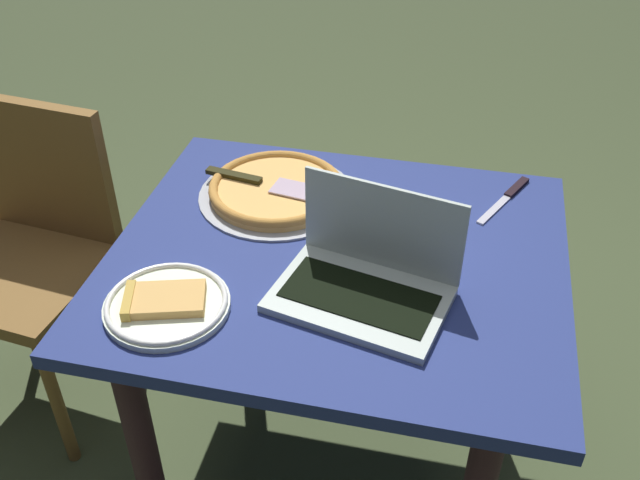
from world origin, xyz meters
name	(u,v)px	position (x,y,z in m)	size (l,w,h in m)	color
ground_plane	(334,452)	(0.00, 0.00, 0.00)	(12.00, 12.00, 0.00)	#424E2E
dining_table	(337,291)	(0.00, 0.00, 0.60)	(1.01, 0.87, 0.71)	navy
laptop	(366,276)	(-0.08, 0.12, 0.76)	(0.39, 0.30, 0.22)	#ADBBB1
pizza_plate	(166,303)	(0.30, 0.25, 0.73)	(0.26, 0.26, 0.04)	white
pizza_tray	(276,189)	(0.19, -0.19, 0.73)	(0.39, 0.39, 0.04)	#A0A4AB
table_knife	(508,196)	(-0.37, -0.32, 0.72)	(0.12, 0.23, 0.01)	silver
chair_near	(33,244)	(0.87, -0.11, 0.52)	(0.46, 0.46, 0.89)	brown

